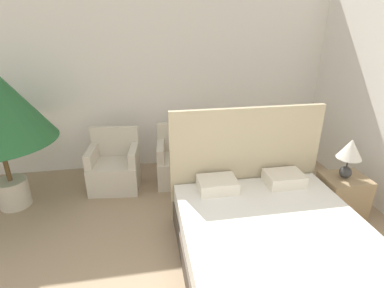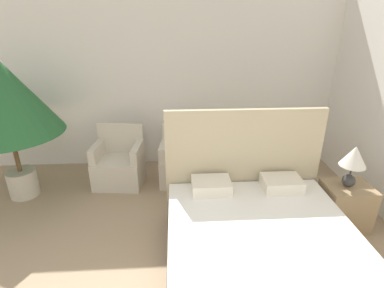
% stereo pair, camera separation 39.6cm
% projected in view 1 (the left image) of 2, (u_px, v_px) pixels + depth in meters
% --- Properties ---
extents(wall_back, '(10.00, 0.06, 2.90)m').
position_uv_depth(wall_back, '(154.00, 80.00, 4.74)').
color(wall_back, white).
rests_on(wall_back, ground_plane).
extents(bed, '(1.86, 2.10, 1.43)m').
position_uv_depth(bed, '(274.00, 244.00, 2.97)').
color(bed, '#4C4238').
rests_on(bed, ground_plane).
extents(armchair_near_window_left, '(0.76, 0.64, 0.89)m').
position_uv_depth(armchair_near_window_left, '(115.00, 170.00, 4.42)').
color(armchair_near_window_left, beige).
rests_on(armchair_near_window_left, ground_plane).
extents(armchair_near_window_right, '(0.75, 0.64, 0.89)m').
position_uv_depth(armchair_near_window_right, '(181.00, 165.00, 4.57)').
color(armchair_near_window_right, beige).
rests_on(armchair_near_window_right, ground_plane).
extents(nightstand, '(0.53, 0.43, 0.56)m').
position_uv_depth(nightstand, '(342.00, 196.00, 3.79)').
color(nightstand, '#937A56').
rests_on(nightstand, ground_plane).
extents(table_lamp, '(0.29, 0.29, 0.50)m').
position_uv_depth(table_lamp, '(350.00, 152.00, 3.55)').
color(table_lamp, '#333333').
rests_on(table_lamp, nightstand).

